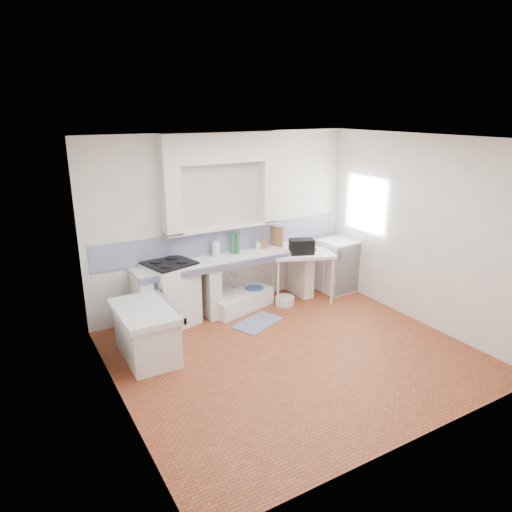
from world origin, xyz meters
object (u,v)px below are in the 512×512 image
fridge (337,265)px  stove (171,294)px  sink (238,300)px  side_table (302,277)px

fridge → stove: bearing=172.6°
sink → side_table: bearing=-28.7°
side_table → fridge: 0.83m
sink → fridge: size_ratio=1.19×
fridge → sink: bearing=171.0°
stove → fridge: stove is taller
stove → side_table: (2.22, -0.26, -0.05)m
stove → sink: (1.13, -0.01, -0.34)m
sink → side_table: (1.09, -0.25, 0.29)m
sink → side_table: 1.16m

